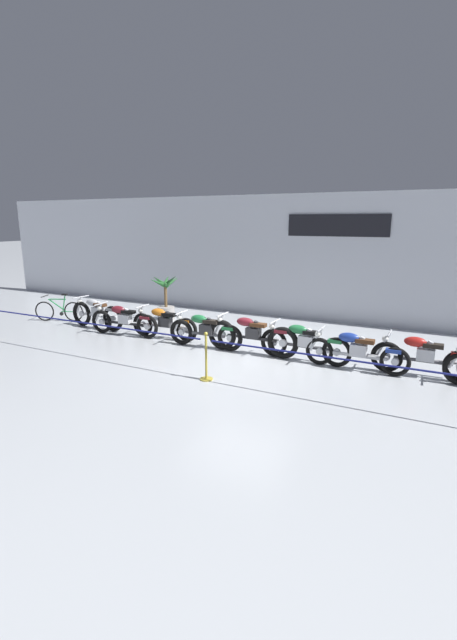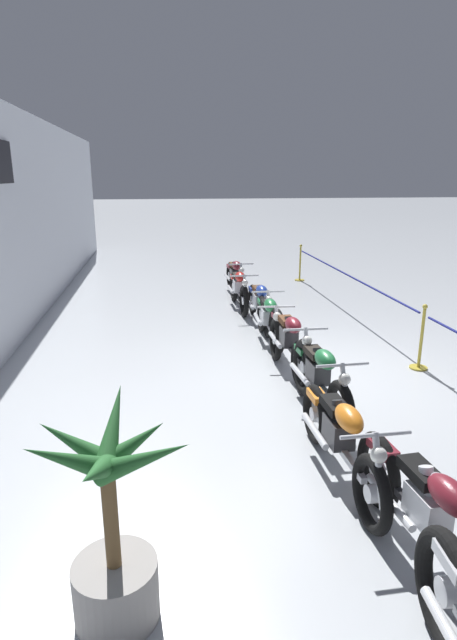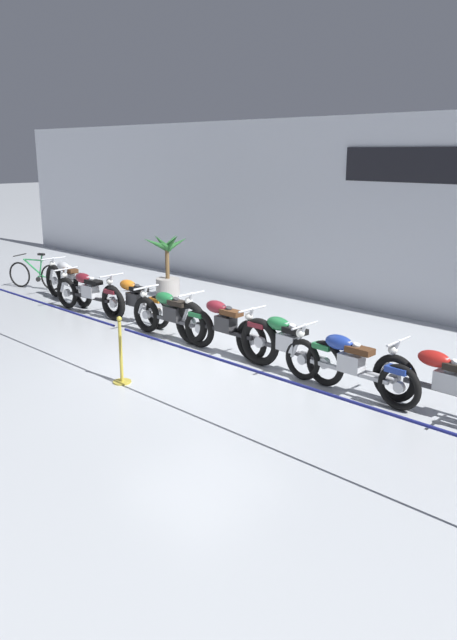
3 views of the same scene
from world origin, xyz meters
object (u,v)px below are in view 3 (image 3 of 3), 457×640
Objects in this scene: motorcycle_orange_2 at (134,300)px; motorcycle_blue_6 at (348,364)px; stanchion_mid_left at (121,361)px; motorcycle_silver_0 at (68,282)px; stanchion_far_left at (65,317)px; motorcycle_green_3 at (171,316)px; motorcycle_green_5 at (286,344)px; motorcycle_maroon_1 at (89,293)px; potted_palm_left_of_row at (167,270)px; bicycle at (36,275)px; motorcycle_red_7 at (444,384)px; motorcycle_maroon_4 at (223,327)px.

motorcycle_orange_2 reaches higher than motorcycle_blue_6.
motorcycle_orange_2 is 3.57m from stanchion_mid_left.
motorcycle_silver_0 reaches higher than motorcycle_orange_2.
stanchion_far_left is (-4.25, -2.04, 0.31)m from motorcycle_blue_6.
stanchion_mid_left is at bearing -143.11° from motorcycle_blue_6.
stanchion_far_left is at bearing -99.16° from motorcycle_green_3.
motorcycle_green_5 is at bearing 1.76° from motorcycle_green_3.
motorcycle_maroon_1 is 1.45× the size of potted_palm_left_of_row.
motorcycle_silver_0 is 8.00m from motorcycle_blue_6.
motorcycle_silver_0 is 0.96× the size of motorcycle_green_5.
bicycle is (-8.63, 0.40, -0.10)m from motorcycle_green_5.
motorcycle_maroon_1 is 1.07× the size of motorcycle_red_7.
motorcycle_blue_6 is (2.59, -0.05, -0.02)m from motorcycle_maroon_4.
stanchion_far_left reaches higher than motorcycle_green_3.
potted_palm_left_of_row reaches higher than motorcycle_green_3.
motorcycle_blue_6 is at bearing -0.08° from motorcycle_green_3.
motorcycle_maroon_1 is 0.93× the size of motorcycle_maroon_4.
motorcycle_maroon_1 reaches higher than motorcycle_red_7.
stanchion_mid_left is (5.28, -2.33, -0.13)m from motorcycle_silver_0.
motorcycle_orange_2 is at bearing 12.13° from motorcycle_maroon_1.
motorcycle_red_7 is (2.60, 0.13, -0.01)m from motorcycle_green_5.
motorcycle_orange_2 is 2.61m from stanchion_far_left.
motorcycle_green_3 is at bearing -177.73° from motorcycle_red_7.
motorcycle_red_7 is 6.07m from stanchion_far_left.
motorcycle_red_7 is at bearing 21.84° from stanchion_far_left.
motorcycle_red_7 is (8.04, 0.21, -0.00)m from motorcycle_maroon_1.
motorcycle_silver_0 is 0.95× the size of motorcycle_blue_6.
motorcycle_green_5 reaches higher than motorcycle_blue_6.
stanchion_far_left is at bearing 180.00° from stanchion_mid_left.
stanchion_mid_left is (2.71, -2.31, -0.10)m from motorcycle_orange_2.
motorcycle_blue_6 is at bearing -2.84° from bicycle.
potted_palm_left_of_row is at bearing 123.43° from motorcycle_orange_2.
motorcycle_red_7 is (9.36, -0.08, -0.03)m from motorcycle_silver_0.
motorcycle_maroon_4 is 1.57× the size of bicycle.
motorcycle_green_5 is (1.36, 0.04, -0.02)m from motorcycle_maroon_4.
motorcycle_blue_6 is (7.99, -0.30, -0.03)m from motorcycle_silver_0.
motorcycle_maroon_4 reaches higher than motorcycle_green_5.
motorcycle_maroon_1 is 0.99× the size of motorcycle_blue_6.
motorcycle_orange_2 is 1.53m from motorcycle_green_3.
motorcycle_blue_6 is at bearing -4.10° from motorcycle_green_5.
motorcycle_red_7 is 11.23m from bicycle.
bicycle is at bearing -148.69° from potted_palm_left_of_row.
bicycle is at bearing 155.72° from stanchion_far_left.
stanchion_far_left is at bearing -24.28° from bicycle.
motorcycle_orange_2 is at bearing -56.57° from potted_palm_left_of_row.
stanchion_far_left is at bearing -40.15° from motorcycle_maroon_1.
motorcycle_blue_6 is 9.87m from bicycle.
potted_palm_left_of_row reaches higher than motorcycle_blue_6.
stanchion_mid_left is (1.21, -2.04, -0.10)m from motorcycle_green_3.
motorcycle_green_3 is 2.38m from stanchion_mid_left.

